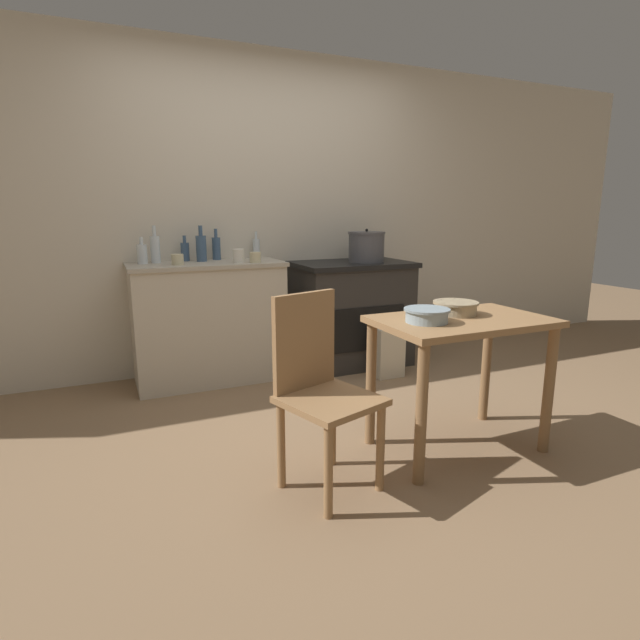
% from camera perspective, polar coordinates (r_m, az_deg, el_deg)
% --- Properties ---
extents(ground_plane, '(14.00, 14.00, 0.00)m').
position_cam_1_polar(ground_plane, '(3.08, 3.37, -12.54)').
color(ground_plane, '#896B4C').
extents(wall_back, '(8.00, 0.07, 2.55)m').
position_cam_1_polar(wall_back, '(4.26, -6.43, 11.99)').
color(wall_back, beige).
rests_on(wall_back, ground_plane).
extents(counter_cabinet, '(1.14, 0.55, 0.92)m').
position_cam_1_polar(counter_cabinet, '(3.93, -12.61, -0.22)').
color(counter_cabinet, beige).
rests_on(counter_cabinet, ground_plane).
extents(stove, '(0.96, 0.66, 0.88)m').
position_cam_1_polar(stove, '(4.28, 3.57, 0.81)').
color(stove, '#2D2B28').
rests_on(stove, ground_plane).
extents(work_table, '(0.92, 0.57, 0.74)m').
position_cam_1_polar(work_table, '(2.78, 15.80, -2.55)').
color(work_table, '#997047').
rests_on(work_table, ground_plane).
extents(chair, '(0.50, 0.50, 0.92)m').
position_cam_1_polar(chair, '(2.35, 0.00, -7.60)').
color(chair, '#997047').
rests_on(chair, ground_plane).
extents(flour_sack, '(0.23, 0.16, 0.40)m').
position_cam_1_polar(flour_sack, '(4.01, 7.77, -3.64)').
color(flour_sack, beige).
rests_on(flour_sack, ground_plane).
extents(stock_pot, '(0.31, 0.31, 0.27)m').
position_cam_1_polar(stock_pot, '(4.21, 5.32, 8.34)').
color(stock_pot, '#4C4C51').
rests_on(stock_pot, stove).
extents(mixing_bowl_large, '(0.25, 0.25, 0.07)m').
position_cam_1_polar(mixing_bowl_large, '(2.83, 15.23, 1.44)').
color(mixing_bowl_large, tan).
rests_on(mixing_bowl_large, work_table).
extents(mixing_bowl_small, '(0.23, 0.23, 0.07)m').
position_cam_1_polar(mixing_bowl_small, '(2.60, 12.11, 0.63)').
color(mixing_bowl_small, '#93A8B2').
rests_on(mixing_bowl_small, work_table).
extents(bottle_far_left, '(0.06, 0.06, 0.19)m').
position_cam_1_polar(bottle_far_left, '(3.99, -15.17, 7.60)').
color(bottle_far_left, '#3D5675').
rests_on(bottle_far_left, counter_cabinet).
extents(bottle_left, '(0.08, 0.08, 0.27)m').
position_cam_1_polar(bottle_left, '(3.93, -13.42, 8.05)').
color(bottle_left, '#3D5675').
rests_on(bottle_left, counter_cabinet).
extents(bottle_mid_left, '(0.06, 0.06, 0.21)m').
position_cam_1_polar(bottle_mid_left, '(4.16, -7.30, 8.20)').
color(bottle_mid_left, silver).
rests_on(bottle_mid_left, counter_cabinet).
extents(bottle_center_left, '(0.07, 0.07, 0.27)m').
position_cam_1_polar(bottle_center_left, '(3.90, -18.31, 7.76)').
color(bottle_center_left, silver).
rests_on(bottle_center_left, counter_cabinet).
extents(bottle_center, '(0.07, 0.07, 0.19)m').
position_cam_1_polar(bottle_center, '(3.87, -19.67, 7.17)').
color(bottle_center, silver).
rests_on(bottle_center, counter_cabinet).
extents(bottle_center_right, '(0.07, 0.07, 0.24)m').
position_cam_1_polar(bottle_center_right, '(4.04, -11.76, 8.08)').
color(bottle_center_right, '#3D5675').
rests_on(bottle_center_right, counter_cabinet).
extents(cup_mid_right, '(0.08, 0.08, 0.08)m').
position_cam_1_polar(cup_mid_right, '(3.77, -7.41, 7.11)').
color(cup_mid_right, beige).
rests_on(cup_mid_right, counter_cabinet).
extents(cup_right, '(0.09, 0.09, 0.10)m').
position_cam_1_polar(cup_right, '(3.79, -9.30, 7.25)').
color(cup_right, silver).
rests_on(cup_right, counter_cabinet).
extents(cup_far_right, '(0.09, 0.09, 0.08)m').
position_cam_1_polar(cup_far_right, '(3.72, -15.98, 6.66)').
color(cup_far_right, beige).
rests_on(cup_far_right, counter_cabinet).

